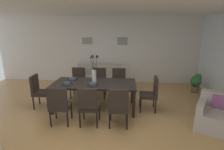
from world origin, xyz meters
TOP-DOWN VIEW (x-y plane):
  - ground_plane at (0.00, 0.00)m, footprint 9.00×9.00m
  - back_wall_panel at (0.00, 3.25)m, footprint 9.00×0.10m
  - ceiling_panel at (0.00, 0.40)m, footprint 9.00×7.20m
  - dining_table at (-0.10, 0.66)m, footprint 2.20×1.00m
  - dining_chair_near_left at (-0.73, -0.24)m, footprint 0.47×0.47m
  - dining_chair_near_right at (-0.78, 1.54)m, footprint 0.44×0.44m
  - dining_chair_far_left at (-0.07, -0.23)m, footprint 0.44×0.44m
  - dining_chair_far_right at (-0.10, 1.56)m, footprint 0.44×0.44m
  - dining_chair_mid_left at (0.58, -0.23)m, footprint 0.45×0.45m
  - dining_chair_mid_right at (0.53, 1.54)m, footprint 0.46×0.46m
  - dining_chair_head_west at (-1.63, 0.63)m, footprint 0.47×0.47m
  - dining_chair_head_east at (1.41, 0.66)m, footprint 0.46×0.46m
  - centerpiece_vase at (-0.09, 0.66)m, footprint 0.21×0.23m
  - placemat_near_left at (-0.76, 0.43)m, footprint 0.32×0.32m
  - bowl_near_left at (-0.76, 0.43)m, footprint 0.17×0.17m
  - placemat_near_right at (-0.76, 0.88)m, footprint 0.32×0.32m
  - bowl_near_right at (-0.76, 0.88)m, footprint 0.17×0.17m
  - placemat_far_left at (-0.10, 0.43)m, footprint 0.32×0.32m
  - bowl_far_left at (-0.10, 0.43)m, footprint 0.17×0.17m
  - sofa at (-0.26, 2.58)m, footprint 1.70×0.84m
  - armchair at (2.75, -0.12)m, footprint 1.09×1.09m
  - framed_picture_left at (-0.79, 3.18)m, footprint 0.42×0.03m
  - framed_picture_center at (0.60, 3.18)m, footprint 0.43×0.03m
  - potted_plant at (3.16, 2.14)m, footprint 0.36×0.36m

SIDE VIEW (x-z plane):
  - ground_plane at x=0.00m, z-range 0.00..0.00m
  - sofa at x=-0.26m, z-range -0.12..0.68m
  - armchair at x=2.75m, z-range -0.09..0.66m
  - potted_plant at x=3.16m, z-range 0.04..0.71m
  - dining_chair_near_left at x=-0.73m, z-range 0.05..0.97m
  - dining_chair_near_right at x=-0.78m, z-range 0.05..0.97m
  - dining_chair_far_left at x=-0.07m, z-range 0.05..0.97m
  - dining_chair_far_right at x=-0.10m, z-range 0.05..0.97m
  - dining_chair_mid_left at x=0.58m, z-range 0.05..0.97m
  - dining_chair_mid_right at x=0.53m, z-range 0.05..0.97m
  - dining_chair_head_west at x=-1.63m, z-range 0.05..0.97m
  - dining_chair_head_east at x=1.41m, z-range 0.05..0.97m
  - dining_table at x=-0.10m, z-range 0.30..1.04m
  - placemat_near_left at x=-0.76m, z-range 0.74..0.75m
  - placemat_near_right at x=-0.76m, z-range 0.74..0.75m
  - placemat_far_left at x=-0.10m, z-range 0.74..0.75m
  - bowl_near_left at x=-0.76m, z-range 0.75..0.81m
  - bowl_near_right at x=-0.76m, z-range 0.75..0.81m
  - bowl_far_left at x=-0.10m, z-range 0.75..0.81m
  - centerpiece_vase at x=-0.09m, z-range 0.66..1.39m
  - back_wall_panel at x=0.00m, z-range 0.00..2.60m
  - framed_picture_center at x=0.60m, z-range 1.51..1.83m
  - framed_picture_left at x=-0.79m, z-range 1.53..1.81m
  - ceiling_panel at x=0.00m, z-range 2.60..2.68m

